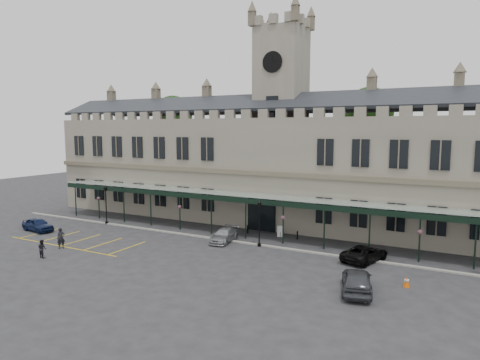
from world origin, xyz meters
The scene contains 20 objects.
ground centered at (0.00, 0.00, 0.00)m, with size 140.00×140.00×0.00m, color #28292B.
station_building centered at (0.00, 15.91, 6.47)m, with size 60.00×10.36×17.30m.
clock_tower centered at (0.00, 16.00, 13.11)m, with size 5.60×5.60×24.80m.
canopy centered at (0.00, 7.46, 2.40)m, with size 50.00×4.10×4.30m.
kerb centered at (0.00, 5.50, 0.06)m, with size 60.00×0.40×0.12m, color gray.
parking_markings centered at (-14.00, -1.50, 0.00)m, with size 16.00×6.00×0.01m, color gold, non-canonical shape.
tree_behind_left centered at (-22.00, 25.00, 12.81)m, with size 6.00×6.00×16.00m.
tree_behind_mid centered at (8.00, 25.00, 12.81)m, with size 6.00×6.00×16.00m.
lamp_post_left centered at (-17.02, 5.44, 2.71)m, with size 0.43×0.43×4.57m.
lamp_post_mid centered at (2.43, 5.24, 2.61)m, with size 0.42×0.42×4.41m.
traffic_cone centered at (15.84, 0.79, 0.36)m, with size 0.46×0.46×0.73m.
sign_board centered at (2.84, 9.37, 0.56)m, with size 0.66×0.22×1.15m.
bollard_left centered at (-0.73, 9.08, 0.45)m, with size 0.16×0.16×0.91m, color black.
bollard_right centered at (4.67, 9.31, 0.42)m, with size 0.15×0.15×0.84m, color black.
car_left_a centered at (-21.00, -0.49, 0.70)m, with size 1.66×4.12×1.40m, color #0D193C.
car_taxi centered at (-1.30, 5.16, 0.62)m, with size 1.75×4.30×1.25m, color gray.
car_van centered at (12.02, 5.34, 0.66)m, with size 2.18×4.73×1.31m, color black.
car_right_a centered at (13.00, -1.81, 0.82)m, with size 1.93×4.80×1.64m, color #37393E.
person_a centered at (-13.20, -3.92, 0.96)m, with size 0.70×0.46×1.93m, color black.
person_b centered at (-12.30, -6.57, 0.78)m, with size 0.76×0.59×1.56m, color black.
Camera 1 is at (19.04, -29.77, 10.89)m, focal length 32.00 mm.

